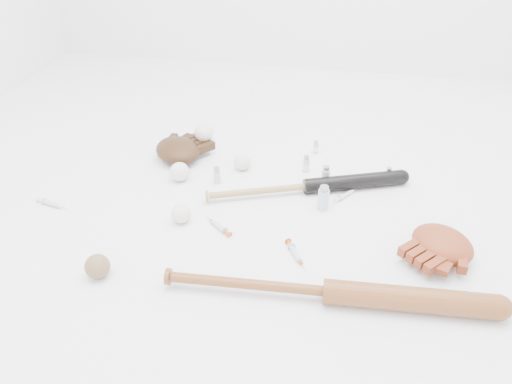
% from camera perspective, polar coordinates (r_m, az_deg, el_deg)
% --- Properties ---
extents(bat_dark, '(0.78, 0.35, 0.06)m').
position_cam_1_polar(bat_dark, '(1.91, 5.81, 0.65)').
color(bat_dark, black).
rests_on(bat_dark, ground).
extents(bat_wood, '(1.01, 0.13, 0.07)m').
position_cam_1_polar(bat_wood, '(1.47, 8.12, -11.19)').
color(bat_wood, brown).
rests_on(bat_wood, ground).
extents(glove_dark, '(0.35, 0.35, 0.09)m').
position_cam_1_polar(glove_dark, '(2.13, -8.93, 4.77)').
color(glove_dark, '#341E0E').
rests_on(glove_dark, ground).
extents(glove_tan, '(0.34, 0.34, 0.09)m').
position_cam_1_polar(glove_tan, '(1.71, 20.53, -5.56)').
color(glove_tan, maroon).
rests_on(glove_tan, ground).
extents(trading_card, '(0.08, 0.09, 0.00)m').
position_cam_1_polar(trading_card, '(2.23, -10.30, 4.71)').
color(trading_card, gold).
rests_on(trading_card, ground).
extents(pedestal, '(0.08, 0.08, 0.04)m').
position_cam_1_polar(pedestal, '(2.21, -5.88, 5.34)').
color(pedestal, white).
rests_on(pedestal, ground).
extents(baseball_on_pedestal, '(0.08, 0.08, 0.08)m').
position_cam_1_polar(baseball_on_pedestal, '(2.18, -5.98, 6.78)').
color(baseball_on_pedestal, silver).
rests_on(baseball_on_pedestal, pedestal).
extents(baseball_left, '(0.08, 0.08, 0.08)m').
position_cam_1_polar(baseball_left, '(1.99, -8.72, 2.30)').
color(baseball_left, silver).
rests_on(baseball_left, ground).
extents(baseball_upper, '(0.07, 0.07, 0.07)m').
position_cam_1_polar(baseball_upper, '(2.04, -1.58, 3.44)').
color(baseball_upper, silver).
rests_on(baseball_upper, ground).
extents(baseball_mid, '(0.07, 0.07, 0.07)m').
position_cam_1_polar(baseball_mid, '(1.76, -8.59, -2.45)').
color(baseball_mid, silver).
rests_on(baseball_mid, ground).
extents(baseball_aged, '(0.08, 0.08, 0.08)m').
position_cam_1_polar(baseball_aged, '(1.60, -17.67, -8.10)').
color(baseball_aged, brown).
rests_on(baseball_aged, ground).
extents(syringe_0, '(0.16, 0.06, 0.02)m').
position_cam_1_polar(syringe_0, '(1.99, -22.36, -1.24)').
color(syringe_0, '#ADBCC6').
rests_on(syringe_0, ground).
extents(syringe_1, '(0.14, 0.12, 0.02)m').
position_cam_1_polar(syringe_1, '(1.73, -4.31, -3.91)').
color(syringe_1, '#ADBCC6').
rests_on(syringe_1, ground).
extents(syringe_2, '(0.10, 0.13, 0.02)m').
position_cam_1_polar(syringe_2, '(1.92, 10.21, -0.34)').
color(syringe_2, '#ADBCC6').
rests_on(syringe_2, ground).
extents(syringe_3, '(0.10, 0.15, 0.02)m').
position_cam_1_polar(syringe_3, '(1.62, 4.56, -7.06)').
color(syringe_3, '#ADBCC6').
rests_on(syringe_3, ground).
extents(vial_0, '(0.03, 0.03, 0.07)m').
position_cam_1_polar(vial_0, '(2.04, 5.75, 3.25)').
color(vial_0, '#B2BDC4').
rests_on(vial_0, ground).
extents(vial_1, '(0.02, 0.02, 0.06)m').
position_cam_1_polar(vial_1, '(2.18, 6.85, 5.11)').
color(vial_1, '#B2BDC4').
rests_on(vial_1, ground).
extents(vial_2, '(0.03, 0.03, 0.08)m').
position_cam_1_polar(vial_2, '(1.96, 7.95, 1.85)').
color(vial_2, '#B2BDC4').
rests_on(vial_2, ground).
extents(vial_3, '(0.04, 0.04, 0.10)m').
position_cam_1_polar(vial_3, '(1.82, 7.71, -0.65)').
color(vial_3, '#B2BDC4').
rests_on(vial_3, ground).
extents(vial_4, '(0.03, 0.03, 0.07)m').
position_cam_1_polar(vial_4, '(1.96, -4.49, 1.93)').
color(vial_4, '#B2BDC4').
rests_on(vial_4, ground).
extents(vial_5, '(0.02, 0.02, 0.06)m').
position_cam_1_polar(vial_5, '(2.03, 14.88, 1.91)').
color(vial_5, '#B2BDC4').
rests_on(vial_5, ground).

